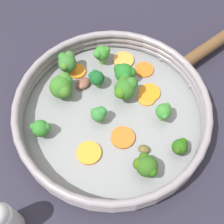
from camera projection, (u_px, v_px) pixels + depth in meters
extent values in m
plane|color=#22202D|center=(112.00, 118.00, 0.62)|extent=(4.00, 4.00, 0.00)
cylinder|color=gray|center=(112.00, 117.00, 0.62)|extent=(0.36, 0.36, 0.01)
torus|color=gray|center=(112.00, 114.00, 0.61)|extent=(0.37, 0.37, 0.01)
torus|color=gray|center=(112.00, 110.00, 0.59)|extent=(0.37, 0.37, 0.01)
torus|color=gray|center=(112.00, 106.00, 0.58)|extent=(0.37, 0.37, 0.01)
cylinder|color=brown|center=(216.00, 42.00, 0.69)|extent=(0.22, 0.08, 0.03)
sphere|color=gray|center=(189.00, 86.00, 0.64)|extent=(0.01, 0.01, 0.01)
sphere|color=gray|center=(161.00, 59.00, 0.68)|extent=(0.01, 0.01, 0.01)
cylinder|color=orange|center=(150.00, 92.00, 0.64)|extent=(0.05, 0.05, 0.00)
cylinder|color=orange|center=(122.00, 138.00, 0.59)|extent=(0.05, 0.05, 0.01)
cylinder|color=#E45C17|center=(63.00, 86.00, 0.65)|extent=(0.03, 0.03, 0.00)
cylinder|color=orange|center=(89.00, 153.00, 0.57)|extent=(0.06, 0.06, 0.01)
cylinder|color=orange|center=(147.00, 98.00, 0.63)|extent=(0.05, 0.05, 0.00)
cylinder|color=orange|center=(77.00, 71.00, 0.66)|extent=(0.05, 0.05, 0.01)
cylinder|color=orange|center=(144.00, 70.00, 0.67)|extent=(0.04, 0.04, 0.00)
cylinder|color=orange|center=(124.00, 60.00, 0.68)|extent=(0.05, 0.05, 0.01)
cylinder|color=#77A055|center=(162.00, 116.00, 0.60)|extent=(0.01, 0.01, 0.02)
sphere|color=#337A2B|center=(163.00, 111.00, 0.59)|extent=(0.03, 0.03, 0.03)
sphere|color=#327D30|center=(165.00, 116.00, 0.58)|extent=(0.01, 0.01, 0.01)
sphere|color=#3D8031|center=(167.00, 107.00, 0.59)|extent=(0.02, 0.02, 0.02)
cylinder|color=#688F51|center=(99.00, 119.00, 0.60)|extent=(0.01, 0.01, 0.02)
sphere|color=#2E7634|center=(99.00, 115.00, 0.59)|extent=(0.03, 0.03, 0.03)
sphere|color=#307131|center=(101.00, 110.00, 0.59)|extent=(0.01, 0.01, 0.01)
sphere|color=#2B7733|center=(102.00, 110.00, 0.58)|extent=(0.02, 0.02, 0.02)
sphere|color=#2D782F|center=(94.00, 112.00, 0.59)|extent=(0.01, 0.01, 0.01)
cylinder|color=#689847|center=(62.00, 93.00, 0.63)|extent=(0.01, 0.01, 0.02)
sphere|color=#326B21|center=(61.00, 87.00, 0.61)|extent=(0.05, 0.05, 0.05)
sphere|color=#377229|center=(64.00, 79.00, 0.61)|extent=(0.03, 0.03, 0.03)
sphere|color=#396A22|center=(65.00, 91.00, 0.60)|extent=(0.02, 0.02, 0.02)
sphere|color=#2E7326|center=(66.00, 81.00, 0.62)|extent=(0.03, 0.03, 0.03)
cylinder|color=#6E9456|center=(124.00, 78.00, 0.65)|extent=(0.02, 0.02, 0.01)
sphere|color=#1E6720|center=(124.00, 73.00, 0.63)|extent=(0.04, 0.04, 0.04)
sphere|color=#246622|center=(126.00, 77.00, 0.62)|extent=(0.02, 0.02, 0.02)
sphere|color=#275D20|center=(131.00, 73.00, 0.63)|extent=(0.02, 0.02, 0.02)
sphere|color=#1D5D1B|center=(119.00, 69.00, 0.63)|extent=(0.02, 0.02, 0.02)
cylinder|color=#6E975D|center=(69.00, 69.00, 0.66)|extent=(0.01, 0.01, 0.02)
sphere|color=#32682A|center=(67.00, 63.00, 0.64)|extent=(0.04, 0.04, 0.04)
sphere|color=#2A6F27|center=(63.00, 57.00, 0.64)|extent=(0.02, 0.02, 0.02)
sphere|color=#37602C|center=(70.00, 56.00, 0.64)|extent=(0.02, 0.02, 0.02)
sphere|color=#3A7124|center=(64.00, 66.00, 0.63)|extent=(0.02, 0.02, 0.02)
cylinder|color=#7CA369|center=(178.00, 150.00, 0.57)|extent=(0.01, 0.01, 0.01)
sphere|color=#235412|center=(180.00, 147.00, 0.56)|extent=(0.03, 0.03, 0.03)
sphere|color=#2A5110|center=(178.00, 150.00, 0.55)|extent=(0.01, 0.01, 0.01)
sphere|color=#245709|center=(183.00, 143.00, 0.56)|extent=(0.02, 0.02, 0.02)
cylinder|color=#7B9E5D|center=(125.00, 95.00, 0.63)|extent=(0.01, 0.01, 0.02)
sphere|color=#2C651E|center=(125.00, 89.00, 0.61)|extent=(0.04, 0.04, 0.04)
sphere|color=#2E6323|center=(131.00, 83.00, 0.60)|extent=(0.03, 0.03, 0.03)
sphere|color=#30661E|center=(124.00, 82.00, 0.61)|extent=(0.02, 0.02, 0.02)
sphere|color=#366A16|center=(120.00, 93.00, 0.60)|extent=(0.02, 0.02, 0.02)
cylinder|color=#74A64C|center=(102.00, 59.00, 0.67)|extent=(0.01, 0.01, 0.02)
sphere|color=#327725|center=(102.00, 53.00, 0.65)|extent=(0.03, 0.03, 0.03)
sphere|color=#306E25|center=(107.00, 50.00, 0.65)|extent=(0.02, 0.02, 0.02)
sphere|color=#367C2F|center=(98.00, 54.00, 0.64)|extent=(0.02, 0.02, 0.02)
cylinder|color=#6E9F56|center=(42.00, 132.00, 0.59)|extent=(0.01, 0.01, 0.01)
sphere|color=#2C7226|center=(40.00, 128.00, 0.57)|extent=(0.03, 0.03, 0.03)
sphere|color=#2D6A2F|center=(46.00, 127.00, 0.57)|extent=(0.02, 0.02, 0.02)
sphere|color=#286B2D|center=(34.00, 127.00, 0.57)|extent=(0.01, 0.01, 0.01)
cylinder|color=#7BA256|center=(96.00, 83.00, 0.64)|extent=(0.01, 0.01, 0.02)
sphere|color=#155123|center=(95.00, 79.00, 0.63)|extent=(0.03, 0.03, 0.03)
sphere|color=#1A5A26|center=(94.00, 74.00, 0.63)|extent=(0.02, 0.02, 0.02)
sphere|color=#195628|center=(92.00, 75.00, 0.63)|extent=(0.01, 0.01, 0.01)
cylinder|color=#669549|center=(146.00, 170.00, 0.55)|extent=(0.02, 0.02, 0.02)
sphere|color=#2A5718|center=(147.00, 166.00, 0.53)|extent=(0.04, 0.04, 0.04)
sphere|color=#345812|center=(139.00, 164.00, 0.53)|extent=(0.02, 0.02, 0.02)
sphere|color=#235811|center=(152.00, 172.00, 0.53)|extent=(0.02, 0.02, 0.02)
sphere|color=#2A5E10|center=(144.00, 158.00, 0.54)|extent=(0.02, 0.02, 0.02)
ellipsoid|color=brown|center=(144.00, 149.00, 0.57)|extent=(0.03, 0.03, 0.01)
ellipsoid|color=brown|center=(83.00, 83.00, 0.64)|extent=(0.04, 0.03, 0.01)
cylinder|color=silver|center=(7.00, 221.00, 0.49)|extent=(0.04, 0.04, 0.08)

